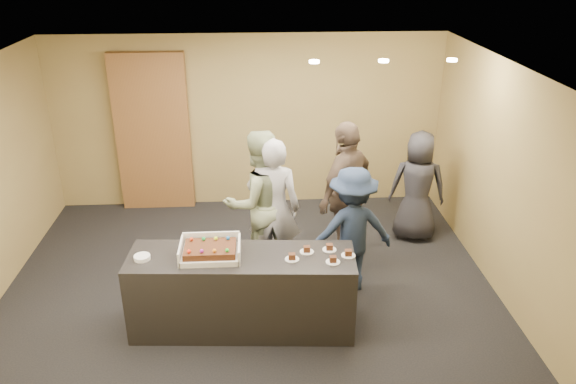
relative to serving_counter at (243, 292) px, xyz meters
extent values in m
plane|color=black|center=(0.07, 0.78, -0.45)|extent=(6.00, 6.00, 0.00)
plane|color=white|center=(0.07, 0.78, 2.25)|extent=(6.00, 6.00, 0.00)
cube|color=olive|center=(0.07, 3.28, 0.90)|extent=(6.00, 0.04, 2.70)
cube|color=olive|center=(0.07, -1.72, 0.90)|extent=(6.00, 0.04, 2.70)
cube|color=olive|center=(3.07, 0.78, 0.90)|extent=(0.04, 5.00, 2.70)
cube|color=black|center=(0.00, 0.00, 0.00)|extent=(2.44, 0.86, 0.90)
cube|color=brown|center=(-1.39, 3.19, 0.78)|extent=(1.12, 0.15, 2.46)
cube|color=white|center=(-0.32, 0.00, 0.48)|extent=(0.61, 0.42, 0.06)
cube|color=white|center=(-0.62, 0.00, 0.53)|extent=(0.02, 0.42, 0.17)
cube|color=white|center=(-0.02, 0.00, 0.53)|extent=(0.02, 0.42, 0.17)
cube|color=white|center=(-0.32, 0.21, 0.54)|extent=(0.61, 0.02, 0.18)
cube|color=#3C1D0D|center=(-0.32, 0.00, 0.54)|extent=(0.53, 0.37, 0.07)
sphere|color=red|center=(-0.52, 0.13, 0.60)|extent=(0.04, 0.04, 0.04)
sphere|color=green|center=(-0.39, 0.13, 0.60)|extent=(0.04, 0.04, 0.04)
sphere|color=#D5FF1A|center=(-0.26, 0.13, 0.60)|extent=(0.04, 0.04, 0.04)
sphere|color=blue|center=(-0.14, 0.13, 0.60)|extent=(0.04, 0.04, 0.04)
sphere|color=#FF2C15|center=(-0.52, -0.13, 0.60)|extent=(0.04, 0.04, 0.04)
sphere|color=purple|center=(-0.39, -0.13, 0.60)|extent=(0.04, 0.04, 0.04)
sphere|color=orange|center=(-0.26, -0.13, 0.60)|extent=(0.04, 0.04, 0.04)
sphere|color=green|center=(-0.14, -0.13, 0.60)|extent=(0.04, 0.04, 0.04)
cylinder|color=white|center=(-1.03, 0.00, 0.47)|extent=(0.17, 0.17, 0.04)
cylinder|color=white|center=(0.53, -0.10, 0.45)|extent=(0.15, 0.15, 0.01)
cube|color=#3C1D0D|center=(0.53, -0.10, 0.49)|extent=(0.07, 0.06, 0.06)
cylinder|color=white|center=(0.70, 0.04, 0.45)|extent=(0.15, 0.15, 0.01)
cube|color=#3C1D0D|center=(0.70, 0.04, 0.49)|extent=(0.07, 0.06, 0.06)
cylinder|color=white|center=(0.95, -0.18, 0.45)|extent=(0.15, 0.15, 0.01)
cube|color=#3C1D0D|center=(0.95, -0.18, 0.49)|extent=(0.07, 0.06, 0.06)
cylinder|color=white|center=(0.94, 0.07, 0.45)|extent=(0.15, 0.15, 0.01)
cube|color=#3C1D0D|center=(0.94, 0.07, 0.49)|extent=(0.07, 0.06, 0.06)
cylinder|color=white|center=(1.13, -0.06, 0.45)|extent=(0.15, 0.15, 0.01)
cube|color=#3C1D0D|center=(1.13, -0.06, 0.49)|extent=(0.07, 0.06, 0.06)
imported|color=#A09FA4|center=(0.38, 1.12, 0.46)|extent=(0.73, 0.55, 1.82)
imported|color=#919E76|center=(0.20, 1.24, 0.49)|extent=(1.12, 1.01, 1.88)
imported|color=#1D2A43|center=(1.30, 0.72, 0.34)|extent=(1.08, 0.71, 1.58)
imported|color=brown|center=(1.33, 1.39, 0.51)|extent=(1.09, 1.16, 1.92)
imported|color=#28282E|center=(2.42, 1.93, 0.34)|extent=(0.87, 0.67, 1.59)
cylinder|color=#FFEAC6|center=(0.87, 1.28, 2.22)|extent=(0.12, 0.12, 0.03)
cylinder|color=#FFEAC6|center=(1.67, 1.28, 2.22)|extent=(0.12, 0.12, 0.03)
cylinder|color=#FFEAC6|center=(2.47, 1.28, 2.22)|extent=(0.12, 0.12, 0.03)
camera|label=1|loc=(0.19, -5.12, 3.50)|focal=35.00mm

